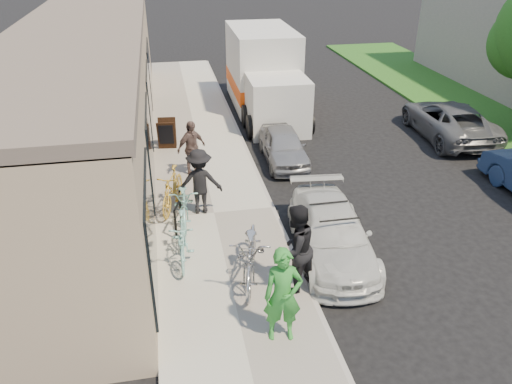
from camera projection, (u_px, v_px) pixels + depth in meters
ground at (324, 279)px, 10.64m from camera, size 120.00×120.00×0.00m
sidewalk at (214, 215)px, 12.88m from camera, size 3.00×34.00×0.15m
curb at (273, 210)px, 13.14m from camera, size 0.12×34.00×0.13m
storefront at (91, 90)px, 15.73m from camera, size 3.60×20.00×4.22m
bike_rack at (178, 216)px, 11.76m from camera, size 0.20×0.54×0.79m
sandwich_board at (167, 134)px, 16.46m from camera, size 0.65×0.65×0.96m
sedan_white at (331, 233)px, 11.21m from camera, size 1.96×4.04×1.17m
sedan_silver at (283, 146)px, 15.82m from camera, size 1.37×3.19×1.07m
moving_truck at (264, 76)px, 20.06m from camera, size 2.52×6.47×3.16m
far_car_gray at (448, 120)px, 17.70m from camera, size 2.43×4.70×1.27m
tandem_bike at (252, 253)px, 10.21m from camera, size 1.28×2.38×1.19m
woman_rider at (283, 295)px, 8.52m from camera, size 0.71×0.51×1.83m
man_standing at (295, 249)px, 9.74m from camera, size 1.14×1.07×1.87m
cruiser_bike_a at (182, 239)px, 10.79m from camera, size 0.62×1.79×1.06m
cruiser_bike_b at (184, 202)px, 12.31m from camera, size 0.76×1.97×1.02m
cruiser_bike_c at (172, 189)px, 12.83m from camera, size 1.03×1.87×1.08m
bystander_a at (200, 182)px, 12.51m from camera, size 1.17×0.75×1.72m
bystander_b at (191, 148)px, 14.53m from camera, size 1.03×0.85×1.64m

